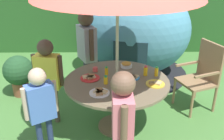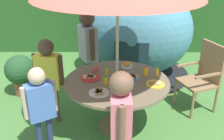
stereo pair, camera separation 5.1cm
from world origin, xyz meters
name	(u,v)px [view 1 (the left image)]	position (x,y,z in m)	size (l,w,h in m)	color
ground_plane	(116,127)	(0.00, 0.00, -0.01)	(10.00, 10.00, 0.02)	#477A38
hedge_backdrop	(113,16)	(0.00, 3.29, 0.80)	(9.00, 0.70, 1.60)	#285623
garden_table	(117,89)	(0.00, 0.00, 0.59)	(1.34, 1.34, 0.72)	brown
wooden_chair	(202,74)	(1.29, 0.52, 0.56)	(0.60, 0.61, 1.03)	#93704C
dome_tent	(136,31)	(0.40, 1.80, 0.86)	(2.46, 2.46, 1.74)	teal
potted_plant	(19,73)	(-1.59, 0.92, 0.40)	(0.49, 0.49, 0.69)	brown
child_in_grey_shirt	(87,43)	(-0.45, 0.92, 0.91)	(0.34, 0.44, 1.42)	#3F3F47
child_in_yellow_shirt	(48,72)	(-0.90, 0.14, 0.78)	(0.41, 0.22, 1.21)	brown
child_in_blue_shirt	(41,102)	(-0.85, -0.51, 0.71)	(0.34, 0.29, 1.11)	navy
child_in_pink_shirt	(122,118)	(0.02, -0.97, 0.82)	(0.22, 0.44, 1.28)	#3F3F47
snack_bowl	(126,65)	(0.15, 0.42, 0.75)	(0.16, 0.16, 0.08)	white
plate_front_edge	(90,78)	(-0.35, 0.06, 0.73)	(0.25, 0.25, 0.03)	red
plate_center_front	(155,84)	(0.47, -0.11, 0.73)	(0.23, 0.23, 0.03)	yellow
plate_far_left	(100,92)	(-0.21, -0.33, 0.73)	(0.24, 0.24, 0.03)	white
plate_center_back	(132,77)	(0.20, 0.07, 0.73)	(0.19, 0.19, 0.03)	#338CD8
juice_bottle_near_left	(146,71)	(0.38, 0.15, 0.78)	(0.05, 0.05, 0.13)	yellow
juice_bottle_near_right	(132,81)	(0.17, -0.13, 0.77)	(0.06, 0.06, 0.12)	yellow
juice_bottle_far_right	(106,71)	(-0.13, 0.18, 0.77)	(0.04, 0.04, 0.11)	yellow
juice_bottle_mid_left	(156,71)	(0.52, 0.13, 0.78)	(0.05, 0.05, 0.13)	yellow
juice_bottle_mid_right	(106,80)	(-0.14, -0.09, 0.77)	(0.05, 0.05, 0.11)	yellow
cup_near	(95,69)	(-0.29, 0.28, 0.74)	(0.07, 0.07, 0.06)	#E04C47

